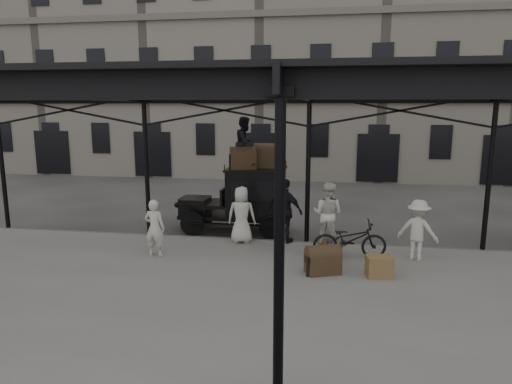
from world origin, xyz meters
TOP-DOWN VIEW (x-y plane):
  - ground at (0.00, 0.00)m, footprint 120.00×120.00m
  - platform at (0.00, -2.00)m, footprint 28.00×8.00m
  - canopy at (0.00, -1.72)m, footprint 22.50×9.00m
  - building_frontage at (0.00, 18.00)m, footprint 64.00×8.00m
  - taxi at (-2.06, 3.26)m, footprint 3.65×1.55m
  - porter_left at (-4.01, 0.01)m, footprint 0.60×0.42m
  - porter_midleft at (0.60, 1.80)m, footprint 1.07×0.94m
  - porter_centre at (-1.92, 1.61)m, footprint 0.86×0.58m
  - porter_official at (-0.64, 1.80)m, footprint 1.22×0.90m
  - porter_right at (2.97, 0.79)m, footprint 1.20×0.96m
  - bicycle at (1.21, 0.65)m, footprint 2.02×0.91m
  - porter_roof at (-2.09, 3.16)m, footprint 0.85×0.96m
  - steamer_trunk_roof_near at (-2.14, 3.01)m, footprint 0.93×0.72m
  - steamer_trunk_roof_far at (-1.39, 3.46)m, footprint 0.94×0.61m
  - steamer_trunk_platform at (0.52, -0.61)m, footprint 0.94×0.76m
  - wicker_hamper at (1.86, -0.62)m, footprint 0.66×0.54m
  - suitcase_upright at (0.54, 0.62)m, footprint 0.22×0.61m
  - suitcase_flat at (0.73, 0.42)m, footprint 0.58×0.46m

SIDE VIEW (x-z plane):
  - ground at x=0.00m, z-range 0.00..0.00m
  - platform at x=0.00m, z-range 0.00..0.15m
  - suitcase_flat at x=0.73m, z-range 0.15..0.55m
  - suitcase_upright at x=0.54m, z-range 0.15..0.60m
  - wicker_hamper at x=1.86m, z-range 0.15..0.65m
  - steamer_trunk_platform at x=0.52m, z-range 0.15..0.75m
  - bicycle at x=1.21m, z-range 0.15..1.18m
  - porter_left at x=-4.01m, z-range 0.15..1.72m
  - porter_right at x=2.97m, z-range 0.15..1.78m
  - porter_centre at x=-1.92m, z-range 0.15..1.85m
  - porter_midleft at x=0.60m, z-range 0.15..2.01m
  - porter_official at x=-0.64m, z-range 0.15..2.08m
  - taxi at x=-2.06m, z-range 0.11..2.29m
  - steamer_trunk_roof_near at x=-2.14m, z-range 2.18..2.78m
  - steamer_trunk_roof_far at x=-1.39m, z-range 2.18..2.84m
  - porter_roof at x=-2.09m, z-range 2.18..3.84m
  - canopy at x=0.00m, z-range 2.23..6.97m
  - building_frontage at x=0.00m, z-range 0.00..14.00m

